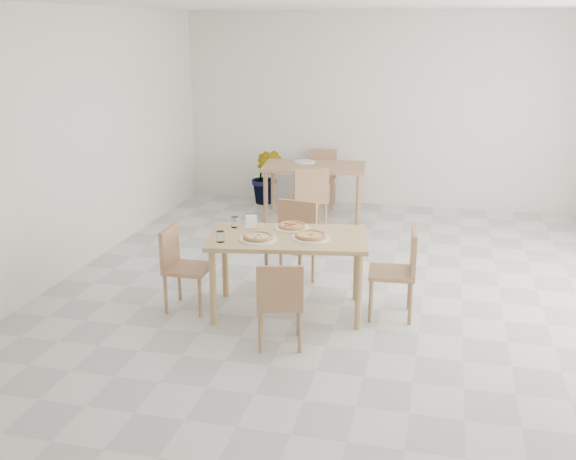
% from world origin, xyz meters
% --- Properties ---
extents(main_table, '(1.55, 1.03, 0.75)m').
position_xyz_m(main_table, '(-0.48, -0.68, 0.66)').
color(main_table, tan).
rests_on(main_table, ground).
extents(chair_south, '(0.46, 0.46, 0.77)m').
position_xyz_m(chair_south, '(-0.37, -1.42, 0.44)').
color(chair_south, tan).
rests_on(chair_south, ground).
extents(chair_north, '(0.50, 0.50, 0.87)m').
position_xyz_m(chair_north, '(-0.60, 0.05, 0.50)').
color(chair_north, tan).
rests_on(chair_north, ground).
extents(chair_west, '(0.40, 0.40, 0.80)m').
position_xyz_m(chair_west, '(-1.49, -0.83, 0.46)').
color(chair_west, tan).
rests_on(chair_west, ground).
extents(chair_east, '(0.45, 0.45, 0.84)m').
position_xyz_m(chair_east, '(0.54, -0.54, 0.49)').
color(chair_east, tan).
rests_on(chair_east, ground).
extents(plate_margherita, '(0.35, 0.35, 0.02)m').
position_xyz_m(plate_margherita, '(-0.26, -0.72, 0.76)').
color(plate_margherita, white).
rests_on(plate_margherita, main_table).
extents(plate_mushroom, '(0.34, 0.34, 0.02)m').
position_xyz_m(plate_mushroom, '(-0.71, -0.86, 0.76)').
color(plate_mushroom, white).
rests_on(plate_mushroom, main_table).
extents(plate_pepperoni, '(0.33, 0.33, 0.02)m').
position_xyz_m(plate_pepperoni, '(-0.49, -0.46, 0.76)').
color(plate_pepperoni, white).
rests_on(plate_pepperoni, main_table).
extents(pizza_margherita, '(0.33, 0.33, 0.03)m').
position_xyz_m(pizza_margherita, '(-0.26, -0.72, 0.78)').
color(pizza_margherita, tan).
rests_on(pizza_margherita, plate_margherita).
extents(pizza_mushroom, '(0.31, 0.31, 0.03)m').
position_xyz_m(pizza_mushroom, '(-0.71, -0.86, 0.78)').
color(pizza_mushroom, tan).
rests_on(pizza_mushroom, plate_mushroom).
extents(pizza_pepperoni, '(0.31, 0.31, 0.03)m').
position_xyz_m(pizza_pepperoni, '(-0.49, -0.46, 0.78)').
color(pizza_pepperoni, tan).
rests_on(pizza_pepperoni, plate_pepperoni).
extents(tumbler_a, '(0.08, 0.08, 0.10)m').
position_xyz_m(tumbler_a, '(-1.04, -0.53, 0.80)').
color(tumbler_a, white).
rests_on(tumbler_a, main_table).
extents(tumbler_b, '(0.07, 0.07, 0.10)m').
position_xyz_m(tumbler_b, '(-1.02, -0.99, 0.80)').
color(tumbler_b, white).
rests_on(tumbler_b, main_table).
extents(napkin_holder, '(0.13, 0.11, 0.13)m').
position_xyz_m(napkin_holder, '(-0.87, -0.55, 0.81)').
color(napkin_holder, silver).
rests_on(napkin_holder, main_table).
extents(fork_a, '(0.05, 0.18, 0.01)m').
position_xyz_m(fork_a, '(-1.01, -0.51, 0.75)').
color(fork_a, silver).
rests_on(fork_a, main_table).
extents(fork_b, '(0.02, 0.19, 0.01)m').
position_xyz_m(fork_b, '(0.04, -0.41, 0.75)').
color(fork_b, silver).
rests_on(fork_b, main_table).
extents(second_table, '(1.46, 0.93, 0.75)m').
position_xyz_m(second_table, '(-0.88, 2.55, 0.66)').
color(second_table, tan).
rests_on(second_table, ground).
extents(chair_back_s, '(0.58, 0.58, 0.88)m').
position_xyz_m(chair_back_s, '(-0.78, 1.79, 0.51)').
color(chair_back_s, tan).
rests_on(chair_back_s, ground).
extents(chair_back_n, '(0.44, 0.44, 0.83)m').
position_xyz_m(chair_back_n, '(-0.89, 3.26, 0.48)').
color(chair_back_n, tan).
rests_on(chair_back_n, ground).
extents(plate_empty, '(0.29, 0.29, 0.02)m').
position_xyz_m(plate_empty, '(-1.05, 2.70, 0.76)').
color(plate_empty, white).
rests_on(plate_empty, second_table).
extents(potted_plant, '(0.50, 0.42, 0.84)m').
position_xyz_m(potted_plant, '(-1.72, 3.15, 0.42)').
color(potted_plant, '#206C23').
rests_on(potted_plant, ground).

